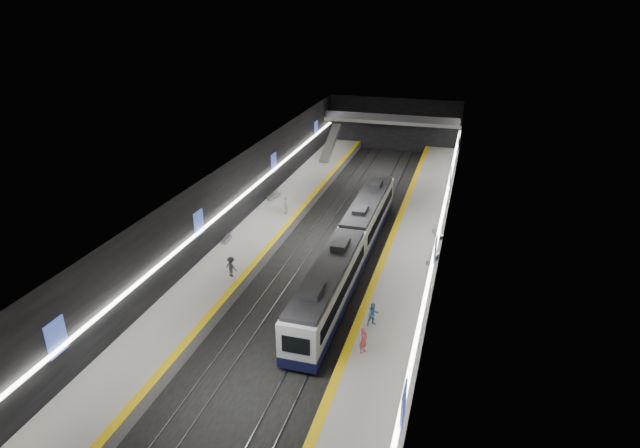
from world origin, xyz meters
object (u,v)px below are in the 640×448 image
(bench_left_near, at_px, (227,239))
(passenger_right_b, at_px, (373,315))
(bench_right_near, at_px, (432,259))
(passenger_left_b, at_px, (231,267))
(passenger_right_a, at_px, (363,341))
(escalator, at_px, (331,143))
(bench_left_far, at_px, (274,196))
(passenger_left_a, at_px, (286,205))
(train, at_px, (351,246))
(bench_right_far, at_px, (438,234))

(bench_left_near, bearing_deg, passenger_right_b, -35.50)
(bench_right_near, bearing_deg, passenger_left_b, -141.64)
(bench_left_near, bearing_deg, passenger_right_a, -43.27)
(bench_right_near, height_order, passenger_right_a, passenger_right_a)
(passenger_left_b, bearing_deg, escalator, -68.87)
(passenger_right_b, relative_size, passenger_left_b, 0.99)
(bench_left_far, xyz_separation_m, passenger_right_b, (15.62, -21.46, 0.63))
(passenger_right_a, distance_m, passenger_left_b, 14.30)
(bench_left_near, relative_size, passenger_left_b, 0.93)
(bench_left_near, height_order, passenger_left_a, passenger_left_a)
(passenger_right_b, height_order, passenger_left_b, passenger_left_b)
(train, xyz_separation_m, bench_right_far, (7.00, 6.78, -0.97))
(passenger_right_a, bearing_deg, bench_left_near, 75.23)
(escalator, relative_size, bench_left_near, 4.91)
(bench_left_far, relative_size, passenger_right_a, 1.10)
(train, height_order, passenger_left_a, train)
(train, xyz_separation_m, passenger_left_b, (-8.68, -5.87, -0.32))
(escalator, relative_size, passenger_left_b, 4.55)
(bench_left_far, bearing_deg, passenger_right_a, -45.10)
(bench_left_near, bearing_deg, escalator, 82.12)
(bench_left_near, xyz_separation_m, bench_left_far, (0.25, 11.76, 0.05))
(bench_left_near, relative_size, bench_right_near, 0.85)
(bench_left_far, height_order, passenger_right_a, passenger_right_a)
(bench_right_near, height_order, passenger_left_a, passenger_left_a)
(bench_right_near, distance_m, bench_right_far, 5.35)
(train, height_order, bench_right_far, train)
(escalator, distance_m, passenger_right_a, 45.08)
(passenger_right_b, bearing_deg, passenger_left_a, 92.66)
(bench_right_far, bearing_deg, passenger_right_a, -123.04)
(passenger_left_a, bearing_deg, passenger_right_b, 26.64)
(bench_right_near, distance_m, passenger_right_a, 14.55)
(passenger_right_a, bearing_deg, bench_right_near, 11.93)
(train, relative_size, bench_right_far, 16.48)
(passenger_right_a, bearing_deg, train, 41.23)
(bench_left_far, height_order, passenger_left_b, passenger_left_b)
(passenger_right_b, bearing_deg, escalator, 76.09)
(passenger_left_a, bearing_deg, passenger_right_a, 22.16)
(escalator, xyz_separation_m, bench_right_near, (17.00, -28.70, -1.67))
(bench_left_near, bearing_deg, bench_left_far, 84.72)
(bench_left_far, height_order, bench_right_near, bench_left_far)
(train, relative_size, bench_left_near, 18.43)
(bench_left_near, xyz_separation_m, passenger_right_b, (15.87, -9.70, 0.67))
(bench_left_near, bearing_deg, bench_right_far, 15.12)
(bench_left_far, bearing_deg, passenger_right_b, -41.34)
(escalator, bearing_deg, bench_left_near, -93.82)
(train, height_order, bench_left_far, train)
(bench_left_near, distance_m, bench_left_far, 11.76)
(passenger_right_a, distance_m, passenger_right_b, 3.23)
(bench_left_near, distance_m, passenger_right_a, 20.47)
(passenger_left_a, bearing_deg, train, 38.41)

